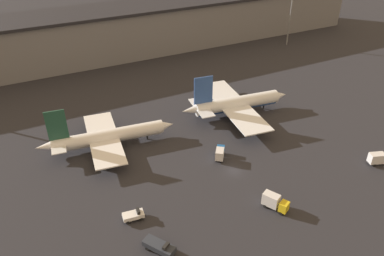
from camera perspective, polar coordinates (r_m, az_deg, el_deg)
The scene contains 10 objects.
ground at distance 100.97m, azimuth 6.39°, elevation -6.52°, with size 600.00×600.00×0.00m, color #26262B.
terminal_building at distance 175.54m, azimuth -11.00°, elevation 14.24°, with size 244.04×25.87×20.99m.
airplane_0 at distance 110.27m, azimuth -12.78°, elevation -1.28°, with size 39.48×29.58×14.37m.
airplane_1 at distance 124.55m, azimuth 6.71°, elevation 3.71°, with size 37.83×37.68×15.28m.
service_vehicle_0 at distance 113.62m, azimuth 26.70°, elevation -4.14°, with size 6.87×4.24×3.49m.
service_vehicle_1 at distance 104.00m, azimuth 4.29°, elevation -3.80°, with size 4.89×5.57×3.36m.
service_vehicle_2 at distance 87.59m, azimuth -8.89°, elevation -13.01°, with size 5.02×2.88×2.52m.
service_vehicle_3 at distance 90.47m, azimuth 12.45°, elevation -10.91°, with size 4.79×6.45×3.80m.
service_vehicle_4 at distance 80.66m, azimuth -5.00°, elevation -17.55°, with size 5.90×7.26×2.88m.
lamp_post_1 at distance 188.74m, azimuth 14.92°, elevation 17.28°, with size 1.80×1.80×28.25m.
Camera 1 is at (-45.40, -64.87, 62.67)m, focal length 35.00 mm.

